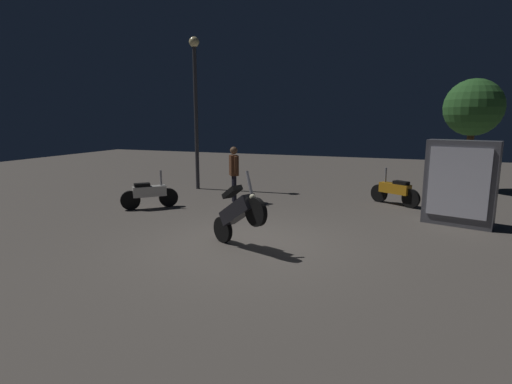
# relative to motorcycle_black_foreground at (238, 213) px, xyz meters

# --- Properties ---
(ground_plane) EXTENTS (40.00, 40.00, 0.00)m
(ground_plane) POSITION_rel_motorcycle_black_foreground_xyz_m (0.07, 0.32, -0.74)
(ground_plane) COLOR #605951
(motorcycle_black_foreground) EXTENTS (1.50, 0.89, 1.63)m
(motorcycle_black_foreground) POSITION_rel_motorcycle_black_foreground_xyz_m (0.00, 0.00, 0.00)
(motorcycle_black_foreground) COLOR black
(motorcycle_black_foreground) RESTS_ON ground_plane
(motorcycle_white_parked_left) EXTENTS (1.27, 1.22, 1.11)m
(motorcycle_white_parked_left) POSITION_rel_motorcycle_black_foreground_xyz_m (-3.91, 2.45, -0.31)
(motorcycle_white_parked_left) COLOR black
(motorcycle_white_parked_left) RESTS_ON ground_plane
(motorcycle_orange_parked_right) EXTENTS (1.47, 0.95, 1.11)m
(motorcycle_orange_parked_right) POSITION_rel_motorcycle_black_foreground_xyz_m (2.82, 5.52, -0.31)
(motorcycle_orange_parked_right) COLOR black
(motorcycle_orange_parked_right) RESTS_ON ground_plane
(person_rider_beside) EXTENTS (0.46, 0.59, 1.75)m
(person_rider_beside) POSITION_rel_motorcycle_black_foreground_xyz_m (-1.95, 4.17, 0.30)
(person_rider_beside) COLOR black
(person_rider_beside) RESTS_ON ground_plane
(streetlamp_near) EXTENTS (0.36, 0.36, 5.45)m
(streetlamp_near) POSITION_rel_motorcycle_black_foreground_xyz_m (-4.20, 5.88, 2.68)
(streetlamp_near) COLOR #38383D
(streetlamp_near) RESTS_ON ground_plane
(tree_left_bg) EXTENTS (2.00, 2.00, 3.99)m
(tree_left_bg) POSITION_rel_motorcycle_black_foreground_xyz_m (5.18, 9.04, 2.22)
(tree_left_bg) COLOR #4C331E
(tree_left_bg) RESTS_ON ground_plane
(kiosk_billboard) EXTENTS (1.68, 0.92, 2.10)m
(kiosk_billboard) POSITION_rel_motorcycle_black_foreground_xyz_m (4.36, 3.60, 0.31)
(kiosk_billboard) COLOR #595960
(kiosk_billboard) RESTS_ON ground_plane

